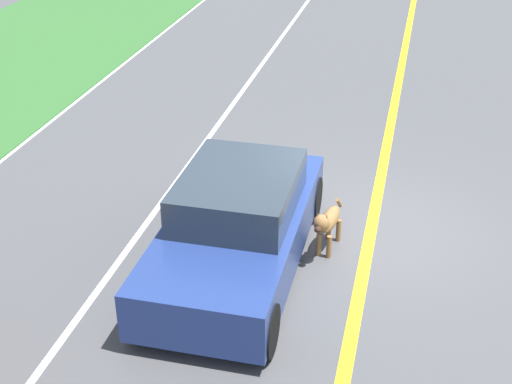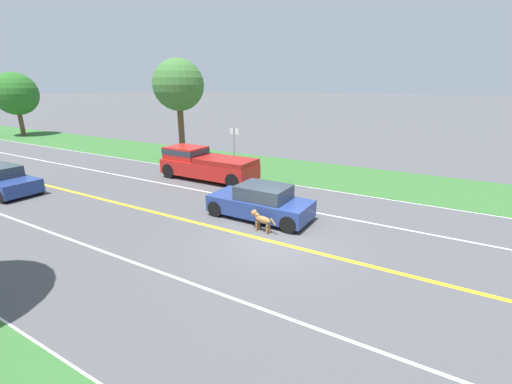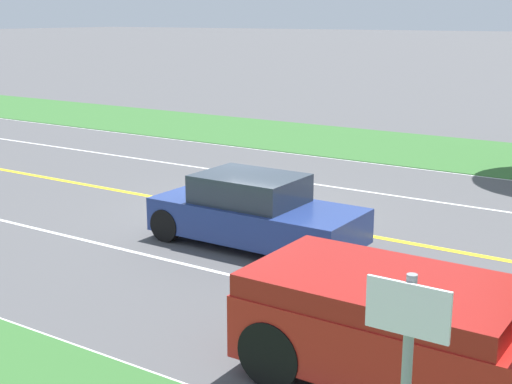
# 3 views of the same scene
# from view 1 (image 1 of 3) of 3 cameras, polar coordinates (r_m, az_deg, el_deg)

# --- Properties ---
(ground_plane) EXTENTS (400.00, 400.00, 0.00)m
(ground_plane) POSITION_cam_1_polar(r_m,az_deg,el_deg) (11.32, 9.18, -3.03)
(ground_plane) COLOR #4C4C4F
(centre_divider_line) EXTENTS (0.18, 160.00, 0.01)m
(centre_divider_line) POSITION_cam_1_polar(r_m,az_deg,el_deg) (11.32, 9.18, -3.01)
(centre_divider_line) COLOR yellow
(centre_divider_line) RESTS_ON ground
(lane_dash_same_dir) EXTENTS (0.10, 160.00, 0.01)m
(lane_dash_same_dir) POSITION_cam_1_polar(r_m,az_deg,el_deg) (11.98, -7.67, -0.97)
(lane_dash_same_dir) COLOR white
(lane_dash_same_dir) RESTS_ON ground
(ego_car) EXTENTS (1.83, 4.25, 1.42)m
(ego_car) POSITION_cam_1_polar(r_m,az_deg,el_deg) (10.01, -1.51, -2.74)
(ego_car) COLOR navy
(ego_car) RESTS_ON ground
(dog) EXTENTS (0.36, 1.24, 0.81)m
(dog) POSITION_cam_1_polar(r_m,az_deg,el_deg) (10.46, 5.76, -2.42)
(dog) COLOR olive
(dog) RESTS_ON ground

